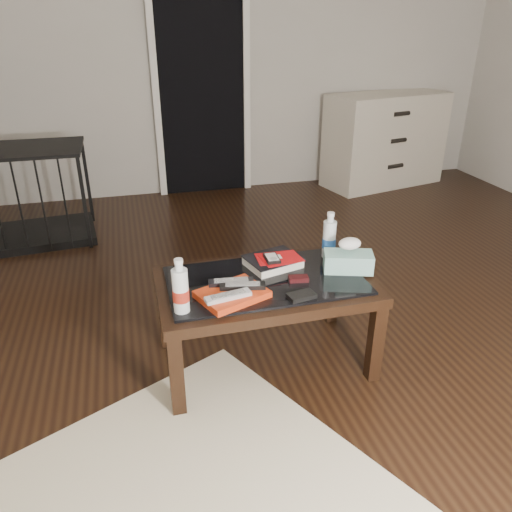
{
  "coord_description": "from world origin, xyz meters",
  "views": [
    {
      "loc": [
        -1.15,
        -2.29,
        1.56
      ],
      "look_at": [
        -0.6,
        -0.25,
        0.55
      ],
      "focal_mm": 35.0,
      "sensor_mm": 36.0,
      "label": 1
    }
  ],
  "objects": [
    {
      "name": "ground",
      "position": [
        0.0,
        0.0,
        0.0
      ],
      "size": [
        5.0,
        5.0,
        0.0
      ],
      "primitive_type": "plane",
      "color": "black",
      "rests_on": "ground"
    },
    {
      "name": "room_shell",
      "position": [
        0.0,
        0.0,
        1.62
      ],
      "size": [
        5.0,
        5.0,
        5.0
      ],
      "color": "#BAB4AB",
      "rests_on": "ground"
    },
    {
      "name": "doorway",
      "position": [
        -0.4,
        2.47,
        1.02
      ],
      "size": [
        0.9,
        0.08,
        2.07
      ],
      "color": "black",
      "rests_on": "ground"
    },
    {
      "name": "coffee_table",
      "position": [
        -0.58,
        -0.33,
        0.4
      ],
      "size": [
        1.0,
        0.6,
        0.46
      ],
      "color": "black",
      "rests_on": "ground"
    },
    {
      "name": "dresser",
      "position": [
        1.39,
        2.23,
        0.45
      ],
      "size": [
        1.28,
        0.76,
        0.9
      ],
      "rotation": [
        0.0,
        0.0,
        0.23
      ],
      "color": "beige",
      "rests_on": "ground"
    },
    {
      "name": "pet_crate",
      "position": [
        -1.9,
        1.6,
        0.23
      ],
      "size": [
        0.95,
        0.69,
        0.71
      ],
      "rotation": [
        0.0,
        0.0,
        0.1
      ],
      "color": "black",
      "rests_on": "ground"
    },
    {
      "name": "magazines",
      "position": [
        -0.76,
        -0.45,
        0.48
      ],
      "size": [
        0.34,
        0.3,
        0.03
      ],
      "primitive_type": "cube",
      "rotation": [
        0.0,
        0.0,
        0.38
      ],
      "color": "red",
      "rests_on": "coffee_table"
    },
    {
      "name": "remote_silver",
      "position": [
        -0.79,
        -0.5,
        0.5
      ],
      "size": [
        0.21,
        0.09,
        0.02
      ],
      "primitive_type": "cube",
      "rotation": [
        0.0,
        0.0,
        0.18
      ],
      "color": "#B5B5BA",
      "rests_on": "magazines"
    },
    {
      "name": "remote_black_front",
      "position": [
        -0.71,
        -0.43,
        0.5
      ],
      "size": [
        0.21,
        0.09,
        0.02
      ],
      "primitive_type": "cube",
      "rotation": [
        0.0,
        0.0,
        -0.21
      ],
      "color": "black",
      "rests_on": "magazines"
    },
    {
      "name": "remote_black_back",
      "position": [
        -0.75,
        -0.38,
        0.5
      ],
      "size": [
        0.2,
        0.07,
        0.02
      ],
      "primitive_type": "cube",
      "rotation": [
        0.0,
        0.0,
        -0.13
      ],
      "color": "black",
      "rests_on": "magazines"
    },
    {
      "name": "textbook",
      "position": [
        -0.51,
        -0.21,
        0.48
      ],
      "size": [
        0.29,
        0.26,
        0.05
      ],
      "primitive_type": "cube",
      "rotation": [
        0.0,
        0.0,
        0.26
      ],
      "color": "black",
      "rests_on": "coffee_table"
    },
    {
      "name": "dvd_mailers",
      "position": [
        -0.49,
        -0.22,
        0.51
      ],
      "size": [
        0.2,
        0.14,
        0.01
      ],
      "primitive_type": "cube",
      "rotation": [
        0.0,
        0.0,
        -0.04
      ],
      "color": "#B10B0F",
      "rests_on": "textbook"
    },
    {
      "name": "ipod",
      "position": [
        -0.52,
        -0.24,
        0.52
      ],
      "size": [
        0.07,
        0.11,
        0.02
      ],
      "primitive_type": "cube",
      "rotation": [
        0.0,
        0.0,
        -0.03
      ],
      "color": "black",
      "rests_on": "dvd_mailers"
    },
    {
      "name": "flip_phone",
      "position": [
        -0.44,
        -0.38,
        0.47
      ],
      "size": [
        0.1,
        0.06,
        0.02
      ],
      "primitive_type": "cube",
      "rotation": [
        0.0,
        0.0,
        -0.15
      ],
      "color": "black",
      "rests_on": "coffee_table"
    },
    {
      "name": "wallet",
      "position": [
        -0.47,
        -0.53,
        0.47
      ],
      "size": [
        0.13,
        0.09,
        0.02
      ],
      "primitive_type": "cube",
      "rotation": [
        0.0,
        0.0,
        0.18
      ],
      "color": "black",
      "rests_on": "coffee_table"
    },
    {
      "name": "water_bottle_left",
      "position": [
        -0.99,
        -0.51,
        0.58
      ],
      "size": [
        0.08,
        0.08,
        0.24
      ],
      "primitive_type": "cylinder",
      "rotation": [
        0.0,
        0.0,
        0.23
      ],
      "color": "white",
      "rests_on": "coffee_table"
    },
    {
      "name": "water_bottle_right",
      "position": [
        -0.2,
        -0.17,
        0.58
      ],
      "size": [
        0.08,
        0.08,
        0.24
      ],
      "primitive_type": "cylinder",
      "rotation": [
        0.0,
        0.0,
        0.28
      ],
      "color": "silver",
      "rests_on": "coffee_table"
    },
    {
      "name": "tissue_box",
      "position": [
        -0.17,
        -0.34,
        0.51
      ],
      "size": [
        0.26,
        0.19,
        0.09
      ],
      "primitive_type": "cube",
      "rotation": [
        0.0,
        0.0,
        -0.32
      ],
      "color": "#248478",
      "rests_on": "coffee_table"
    }
  ]
}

